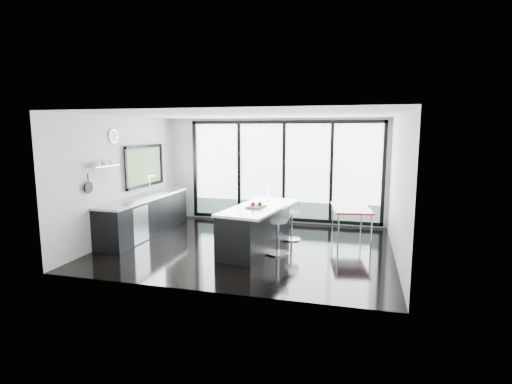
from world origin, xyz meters
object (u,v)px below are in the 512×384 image
(bar_stool_far, at_px, (292,225))
(red_table, at_px, (351,223))
(bar_stool_near, at_px, (278,237))
(island, at_px, (256,227))

(bar_stool_far, bearing_deg, red_table, 18.76)
(bar_stool_near, bearing_deg, bar_stool_far, 108.20)
(island, relative_size, red_table, 1.72)
(island, xyz_separation_m, bar_stool_near, (0.52, -0.21, -0.12))
(bar_stool_far, distance_m, red_table, 1.37)
(bar_stool_near, xyz_separation_m, red_table, (1.38, 1.56, 0.02))
(bar_stool_near, distance_m, bar_stool_far, 1.13)
(bar_stool_near, relative_size, red_table, 0.51)
(red_table, bearing_deg, bar_stool_near, -131.53)
(island, height_order, bar_stool_far, island)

